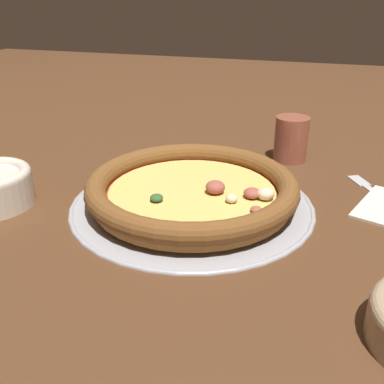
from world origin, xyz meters
TOP-DOWN VIEW (x-y plane):
  - ground_plane at (0.00, 0.00)m, footprint 3.00×3.00m
  - pizza_tray at (0.00, 0.00)m, footprint 0.39×0.39m
  - pizza at (0.00, 0.00)m, footprint 0.34×0.34m
  - drinking_cup at (-0.25, 0.13)m, footprint 0.07×0.07m
  - fork at (-0.13, 0.29)m, footprint 0.16×0.10m

SIDE VIEW (x-z plane):
  - ground_plane at x=0.00m, z-range 0.00..0.00m
  - fork at x=-0.13m, z-range 0.00..0.00m
  - pizza_tray at x=0.00m, z-range 0.00..0.01m
  - pizza at x=0.00m, z-range 0.01..0.05m
  - drinking_cup at x=-0.25m, z-range 0.00..0.09m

